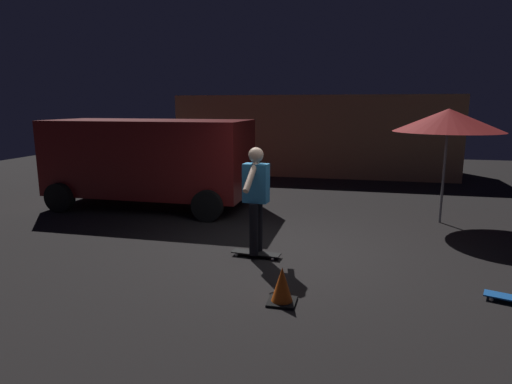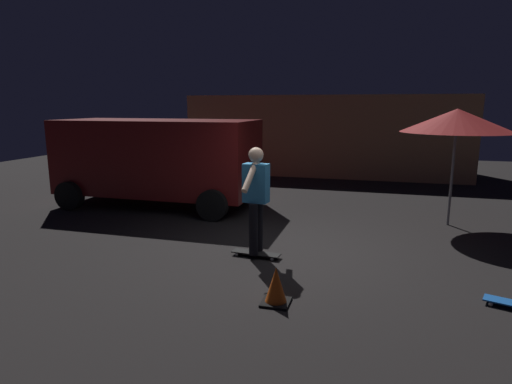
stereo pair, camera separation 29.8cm
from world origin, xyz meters
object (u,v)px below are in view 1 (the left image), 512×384
parked_van (149,158)px  patio_umbrella (448,120)px  skateboard_ridden (256,253)px  skater (256,193)px  traffic_cone (282,287)px

parked_van → patio_umbrella: bearing=0.0°
patio_umbrella → skateboard_ridden: size_ratio=2.89×
patio_umbrella → skateboard_ridden: 4.74m
parked_van → skater: size_ratio=2.76×
patio_umbrella → skateboard_ridden: patio_umbrella is taller
skateboard_ridden → skater: skater is taller
traffic_cone → parked_van: bearing=131.8°
parked_van → patio_umbrella: 6.49m
patio_umbrella → traffic_cone: patio_umbrella is taller
patio_umbrella → traffic_cone: size_ratio=5.00×
patio_umbrella → traffic_cone: bearing=-120.0°
patio_umbrella → parked_van: bearing=-180.0°
patio_umbrella → skater: patio_umbrella is taller
traffic_cone → skateboard_ridden: bearing=114.1°
parked_van → skater: 4.30m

